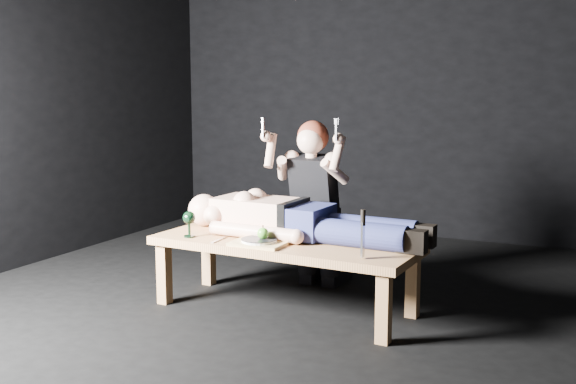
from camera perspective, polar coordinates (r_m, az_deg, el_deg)
The scene contains 13 objects.
ground at distance 4.41m, azimuth 2.02°, elevation -9.80°, with size 5.00×5.00×0.00m, color black.
back_wall at distance 6.56m, azimuth 10.81°, elevation 9.39°, with size 5.00×5.00×0.00m, color black.
table at distance 4.35m, azimuth -0.28°, elevation -6.94°, with size 1.68×0.63×0.45m, color tan.
lying_man at distance 4.36m, azimuth 1.19°, elevation -1.99°, with size 1.78×0.54×0.28m, color beige, non-canonical shape.
kneeling_woman at distance 4.79m, azimuth 2.51°, elevation -0.85°, with size 0.64×0.72×1.21m, color black, non-canonical shape.
serving_tray at distance 4.18m, azimuth -2.41°, elevation -4.28°, with size 0.33×0.24×0.02m, color tan.
plate at distance 4.17m, azimuth -2.42°, elevation -4.04°, with size 0.22×0.22×0.02m, color white.
apple at distance 4.16m, azimuth -2.10°, elevation -3.45°, with size 0.07×0.07×0.07m, color green.
goblet at distance 4.42m, azimuth -8.22°, elevation -2.67°, with size 0.08×0.08×0.17m, color black, non-canonical shape.
fork_flat at distance 4.32m, azimuth -5.77°, elevation -3.99°, with size 0.02×0.18×0.01m, color #B2B2B7.
knife_flat at distance 4.13m, azimuth -0.81°, elevation -4.53°, with size 0.02×0.18×0.01m, color #B2B2B7.
spoon_flat at distance 4.21m, azimuth -0.99°, elevation -4.27°, with size 0.02×0.18×0.01m, color #B2B2B7.
carving_knife at distance 3.83m, azimuth 6.24°, elevation -3.51°, with size 0.04×0.04×0.28m, color #B2B2B7, non-canonical shape.
Camera 1 is at (1.63, -3.85, 1.39)m, focal length 42.77 mm.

